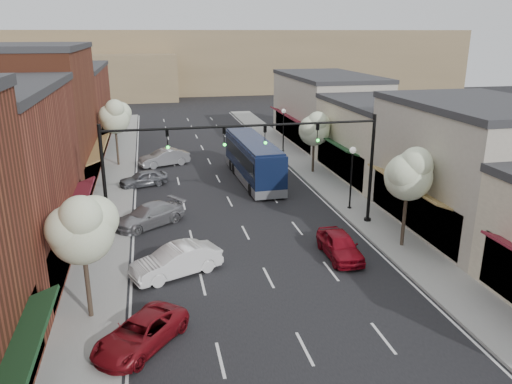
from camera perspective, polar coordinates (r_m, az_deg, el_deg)
ground at (r=23.62m, az=2.59°, el=-11.96°), size 160.00×160.00×0.00m
sidewalk_left at (r=40.14m, az=-16.02°, el=0.26°), size 2.80×73.00×0.15m
sidewalk_right at (r=42.32m, az=7.26°, el=1.73°), size 2.80×73.00×0.15m
curb_left at (r=40.06m, az=-14.03°, el=0.39°), size 0.25×73.00×0.17m
curb_right at (r=41.88m, az=5.45°, el=1.62°), size 0.25×73.00×0.17m
bldg_left_midfar at (r=41.25m, az=-24.71°, el=7.42°), size 10.14×14.10×10.90m
bldg_left_far at (r=56.99m, az=-21.32°, el=9.03°), size 10.14×18.10×8.40m
bldg_right_midnear at (r=33.01m, az=23.57°, el=2.63°), size 9.14×12.10×7.90m
bldg_right_midfar at (r=43.17m, az=14.33°, el=5.86°), size 9.14×12.10×6.40m
bldg_right_far at (r=55.77m, az=8.03°, el=9.37°), size 9.14×16.10×7.40m
hill_far at (r=110.06m, az=-9.72°, el=14.65°), size 120.00×30.00×12.00m
hill_near at (r=100.04m, az=-24.05°, el=11.94°), size 50.00×20.00×8.00m
signal_mast_right at (r=30.70m, az=9.11°, el=4.24°), size 8.22×0.46×7.00m
signal_mast_left at (r=28.68m, az=-12.38°, el=3.08°), size 8.22×0.46×7.00m
tree_right_near at (r=28.35m, az=17.18°, el=2.16°), size 2.85×2.65×5.95m
tree_right_far at (r=42.73m, az=6.76°, el=7.30°), size 2.85×2.65×5.43m
tree_left_near at (r=21.31m, az=-19.25°, el=-3.85°), size 2.85×2.65×5.69m
tree_left_far at (r=46.37m, az=-15.82°, el=8.36°), size 2.85×2.65×6.13m
lamp_post_near at (r=34.15m, az=10.90°, el=2.72°), size 0.44×0.44×4.44m
lamp_post_far at (r=50.32m, az=3.16°, el=7.85°), size 0.44×0.44×4.44m
coach_bus at (r=40.78m, az=-0.33°, el=3.75°), size 2.80×11.27×3.43m
red_hatchback at (r=27.57m, az=9.55°, el=-6.00°), size 1.72×4.14×1.40m
parked_car_a at (r=20.58m, az=-13.07°, el=-15.46°), size 4.22×4.53×1.18m
parked_car_b at (r=25.60m, az=-9.11°, el=-7.78°), size 4.87×3.25×1.52m
parked_car_c at (r=32.18m, az=-12.11°, el=-2.62°), size 5.04×4.29×1.39m
parked_car_d at (r=40.53m, az=-12.74°, el=1.53°), size 4.06×2.61×1.29m
parked_car_e at (r=46.39m, az=-10.46°, el=3.88°), size 4.84×3.00×1.51m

